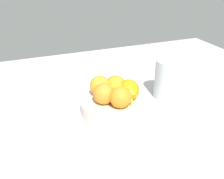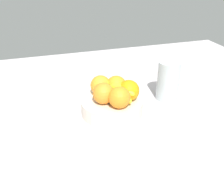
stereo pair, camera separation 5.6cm
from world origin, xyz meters
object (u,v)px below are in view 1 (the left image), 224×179
Objects in this scene: orange_front_left at (104,94)px; orange_front_right at (119,97)px; fruit_bowl at (112,106)px; thermos_tumbler at (165,79)px; orange_back_left at (115,86)px; orange_center at (129,90)px; orange_back_right at (100,86)px; banana_bunch at (116,89)px.

orange_front_left and orange_front_right have the same top height.
thermos_tumbler reaches higher than fruit_bowl.
orange_back_left is (5.91, 4.19, 0.00)cm from orange_front_left.
thermos_tumbler is at bearing 8.43° from fruit_bowl.
orange_front_right and orange_center have the same top height.
orange_front_right is 1.00× the size of orange_center.
thermos_tumbler reaches higher than orange_back_right.
orange_back_right is 0.42× the size of banana_bunch.
orange_front_right is 6.32cm from orange_center.
thermos_tumbler is (21.34, 0.66, -1.30)cm from orange_back_left.
orange_front_left and orange_back_right have the same top height.
fruit_bowl is 2.98× the size of orange_front_left.
orange_center is 1.00× the size of orange_back_left.
orange_center and orange_back_right have the same top height.
orange_front_right is 0.48× the size of thermos_tumbler.
fruit_bowl is 2.98× the size of orange_back_right.
orange_back_left is 5.63cm from orange_back_right.
banana_bunch is (4.95, -3.69, -0.61)cm from orange_back_right.
orange_front_left is 6.13cm from banana_bunch.
orange_front_right is at bearing -104.09° from banana_bunch.
orange_front_right is 1.00× the size of orange_back_right.
orange_front_left is 0.42× the size of banana_bunch.
fruit_bowl is 6.27cm from banana_bunch.
orange_back_right is at bearing 177.23° from thermos_tumbler.
orange_center is at bearing -41.44° from banana_bunch.
orange_back_right is at bearing 159.72° from orange_back_left.
fruit_bowl is 7.43cm from orange_back_left.
thermos_tumbler reaches higher than orange_front_left.
orange_back_right is at bearing 143.31° from banana_bunch.
orange_back_right is (-2.81, 4.82, 6.39)cm from fruit_bowl.
banana_bunch is 21.81cm from thermos_tumbler.
fruit_bowl is at bearing -152.15° from banana_bunch.
orange_back_left and orange_back_right have the same top height.
orange_back_right is (-5.28, 1.95, 0.00)cm from orange_back_left.
banana_bunch is at bearing -100.86° from orange_back_left.
orange_front_left is at bearing -144.68° from orange_back_left.
orange_center is at bearing -3.46° from orange_front_left.
orange_back_left is at bearing -20.28° from orange_back_right.
orange_center is 10.69cm from orange_back_right.
orange_front_left is 1.00× the size of orange_center.
orange_center is (5.09, 3.75, 0.00)cm from orange_front_right.
orange_center is 1.00× the size of orange_back_right.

